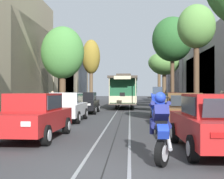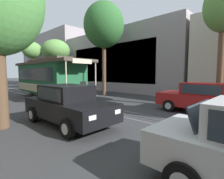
% 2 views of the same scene
% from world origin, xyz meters
% --- Properties ---
extents(ground_plane, '(160.00, 160.00, 0.00)m').
position_xyz_m(ground_plane, '(0.00, 21.33, 0.00)').
color(ground_plane, '#38383A').
extents(trolley_track_rails, '(1.14, 61.32, 0.01)m').
position_xyz_m(trolley_track_rails, '(0.00, 24.66, 0.00)').
color(trolley_track_rails, gray).
rests_on(trolley_track_rails, ground).
extents(building_facade_right, '(5.72, 53.02, 9.41)m').
position_xyz_m(building_facade_right, '(9.91, 26.37, 3.94)').
color(building_facade_right, beige).
rests_on(building_facade_right, ground).
extents(parked_car_black_mid_left, '(2.02, 4.37, 1.58)m').
position_xyz_m(parked_car_black_mid_left, '(-2.87, 16.70, 0.80)').
color(parked_car_black_mid_left, black).
rests_on(parked_car_black_mid_left, ground).
extents(parked_car_red_mid_right, '(2.11, 4.41, 1.58)m').
position_xyz_m(parked_car_red_mid_right, '(2.91, 13.28, 0.80)').
color(parked_car_red_mid_right, red).
rests_on(parked_car_red_mid_right, ground).
extents(street_tree_kerb_right_second, '(2.35, 2.08, 7.09)m').
position_xyz_m(street_tree_kerb_right_second, '(4.68, 12.92, 5.58)').
color(street_tree_kerb_right_second, brown).
rests_on(street_tree_kerb_right_second, ground).
extents(street_tree_kerb_right_mid, '(3.74, 3.67, 8.57)m').
position_xyz_m(street_tree_kerb_right_mid, '(4.48, 22.25, 6.45)').
color(street_tree_kerb_right_mid, brown).
rests_on(street_tree_kerb_right_mid, ground).
extents(street_tree_kerb_right_fourth, '(3.66, 3.69, 6.58)m').
position_xyz_m(street_tree_kerb_right_fourth, '(4.80, 31.91, 5.06)').
color(street_tree_kerb_right_fourth, brown).
rests_on(street_tree_kerb_right_fourth, ground).
extents(street_tree_kerb_right_far, '(3.28, 2.71, 7.38)m').
position_xyz_m(street_tree_kerb_right_far, '(4.95, 40.16, 5.87)').
color(street_tree_kerb_right_far, brown).
rests_on(street_tree_kerb_right_far, ground).
extents(cable_car_trolley, '(2.74, 9.16, 3.28)m').
position_xyz_m(cable_car_trolley, '(-0.00, 24.20, 1.66)').
color(cable_car_trolley, '#1E5B38').
rests_on(cable_car_trolley, ground).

